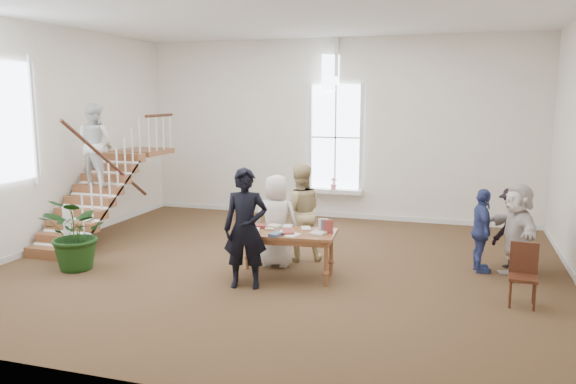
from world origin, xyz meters
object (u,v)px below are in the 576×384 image
(library_table, at_px, (283,236))
(person_yellow, at_px, (300,212))
(police_officer, at_px, (246,228))
(side_chair, at_px, (523,271))
(woman_cluster_b, at_px, (513,227))
(woman_cluster_a, at_px, (482,231))
(elderly_woman, at_px, (276,221))
(floor_plant, at_px, (78,234))
(woman_cluster_c, at_px, (517,231))

(library_table, bearing_deg, person_yellow, 85.77)
(police_officer, height_order, side_chair, police_officer)
(library_table, distance_m, side_chair, 3.79)
(library_table, xyz_separation_m, side_chair, (3.78, -0.15, -0.21))
(woman_cluster_b, bearing_deg, woman_cluster_a, -8.91)
(woman_cluster_b, distance_m, side_chair, 1.95)
(police_officer, distance_m, elderly_woman, 1.26)
(police_officer, xyz_separation_m, woman_cluster_b, (4.21, 2.43, -0.23))
(library_table, distance_m, police_officer, 0.81)
(woman_cluster_b, xyz_separation_m, side_chair, (0.01, -1.94, -0.23))
(library_table, xyz_separation_m, person_yellow, (-0.03, 1.11, 0.19))
(woman_cluster_b, bearing_deg, floor_plant, -29.81)
(police_officer, bearing_deg, woman_cluster_a, 15.92)
(person_yellow, distance_m, woman_cluster_c, 3.81)
(library_table, bearing_deg, side_chair, -7.96)
(woman_cluster_a, xyz_separation_m, floor_plant, (-6.85, -2.00, -0.08))
(police_officer, height_order, woman_cluster_c, police_officer)
(library_table, distance_m, woman_cluster_a, 3.49)
(elderly_woman, xyz_separation_m, side_chair, (4.11, -0.76, -0.33))
(elderly_woman, bearing_deg, police_officer, 81.59)
(police_officer, bearing_deg, person_yellow, 64.63)
(side_chair, bearing_deg, woman_cluster_a, 114.68)
(woman_cluster_a, distance_m, woman_cluster_c, 0.59)
(elderly_woman, bearing_deg, woman_cluster_b, -167.84)
(person_yellow, bearing_deg, elderly_woman, 35.22)
(woman_cluster_b, xyz_separation_m, floor_plant, (-7.40, -2.45, -0.08))
(woman_cluster_a, bearing_deg, person_yellow, 83.79)
(elderly_woman, xyz_separation_m, person_yellow, (0.30, 0.50, 0.07))
(floor_plant, bearing_deg, library_table, 10.37)
(woman_cluster_a, relative_size, woman_cluster_c, 0.91)
(woman_cluster_a, distance_m, side_chair, 1.60)
(person_yellow, height_order, woman_cluster_a, person_yellow)
(police_officer, distance_m, person_yellow, 1.80)
(police_officer, xyz_separation_m, side_chair, (4.21, 0.49, -0.46))
(woman_cluster_a, bearing_deg, woman_cluster_b, -61.00)
(library_table, height_order, person_yellow, person_yellow)
(library_table, xyz_separation_m, elderly_woman, (-0.33, 0.61, 0.12))
(side_chair, bearing_deg, woman_cluster_b, 94.29)
(person_yellow, bearing_deg, side_chair, 137.92)
(person_yellow, distance_m, woman_cluster_a, 3.27)
(woman_cluster_a, xyz_separation_m, side_chair, (0.56, -1.49, -0.23))
(side_chair, bearing_deg, police_officer, -169.22)
(person_yellow, bearing_deg, police_officer, 53.31)
(elderly_woman, relative_size, side_chair, 1.82)
(person_yellow, xyz_separation_m, woman_cluster_c, (3.81, 0.03, -0.10))
(woman_cluster_c, bearing_deg, floor_plant, -98.97)
(woman_cluster_b, distance_m, floor_plant, 7.79)
(woman_cluster_a, height_order, side_chair, woman_cluster_a)
(woman_cluster_b, relative_size, woman_cluster_c, 0.91)
(police_officer, distance_m, woman_cluster_a, 4.16)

